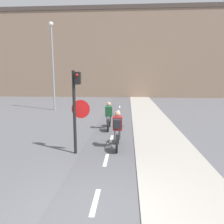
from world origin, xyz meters
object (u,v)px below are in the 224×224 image
(street_lamp_far, at_px, (52,58))
(cyclist_near, at_px, (117,131))
(traffic_light_pole, at_px, (76,103))
(cyclist_far, at_px, (109,117))

(street_lamp_far, distance_m, cyclist_near, 11.25)
(street_lamp_far, bearing_deg, traffic_light_pole, -66.87)
(cyclist_near, relative_size, cyclist_far, 1.02)
(traffic_light_pole, distance_m, street_lamp_far, 10.88)
(traffic_light_pole, distance_m, cyclist_far, 3.98)
(traffic_light_pole, xyz_separation_m, street_lamp_far, (-4.17, 9.77, 2.34))
(street_lamp_far, relative_size, cyclist_far, 4.04)
(street_lamp_far, xyz_separation_m, cyclist_near, (5.62, -9.09, -3.52))
(traffic_light_pole, height_order, cyclist_near, traffic_light_pole)
(street_lamp_far, distance_m, cyclist_far, 8.65)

